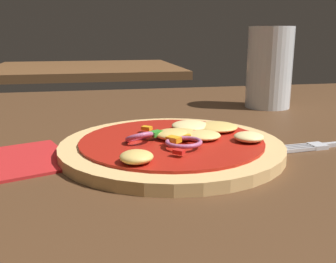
# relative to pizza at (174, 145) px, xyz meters

# --- Properties ---
(dining_table) EXTENTS (1.29, 0.99, 0.03)m
(dining_table) POSITION_rel_pizza_xyz_m (-0.03, 0.03, -0.02)
(dining_table) COLOR #4C301C
(dining_table) RESTS_ON ground
(pizza) EXTENTS (0.25, 0.25, 0.03)m
(pizza) POSITION_rel_pizza_xyz_m (0.00, 0.00, 0.00)
(pizza) COLOR tan
(pizza) RESTS_ON dining_table
(beer_glass) EXTENTS (0.08, 0.08, 0.14)m
(beer_glass) POSITION_rel_pizza_xyz_m (0.23, 0.24, 0.05)
(beer_glass) COLOR silver
(beer_glass) RESTS_ON dining_table
(background_table) EXTENTS (0.75, 0.63, 0.03)m
(background_table) POSITION_rel_pizza_xyz_m (-0.10, 1.25, -0.02)
(background_table) COLOR brown
(background_table) RESTS_ON ground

